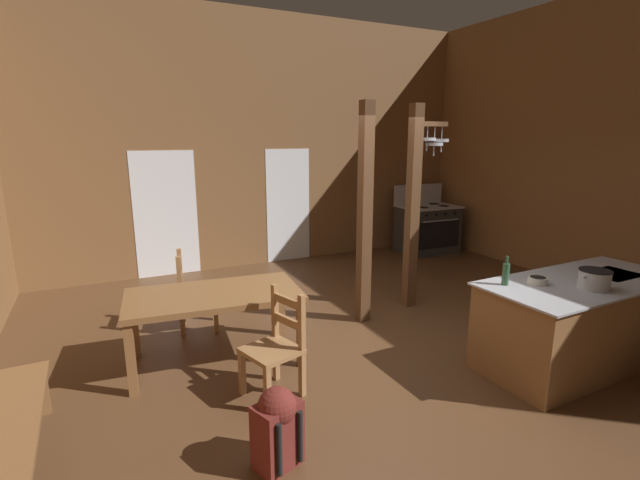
% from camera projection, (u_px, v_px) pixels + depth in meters
% --- Properties ---
extents(ground_plane, '(8.64, 8.64, 0.10)m').
position_uv_depth(ground_plane, '(393.00, 353.00, 4.94)').
color(ground_plane, brown).
extents(wall_back, '(8.64, 0.14, 4.32)m').
position_uv_depth(wall_back, '(265.00, 143.00, 7.93)').
color(wall_back, brown).
rests_on(wall_back, ground_plane).
extents(wall_right, '(0.14, 8.64, 4.32)m').
position_uv_depth(wall_right, '(640.00, 144.00, 6.17)').
color(wall_right, brown).
rests_on(wall_right, ground_plane).
extents(glazed_door_back_left, '(1.00, 0.01, 2.05)m').
position_uv_depth(glazed_door_back_left, '(166.00, 214.00, 7.36)').
color(glazed_door_back_left, white).
rests_on(glazed_door_back_left, ground_plane).
extents(glazed_panel_back_right, '(0.84, 0.01, 2.05)m').
position_uv_depth(glazed_panel_back_right, '(288.00, 206.00, 8.29)').
color(glazed_panel_back_right, white).
rests_on(glazed_panel_back_right, ground_plane).
extents(kitchen_island, '(2.18, 1.00, 0.88)m').
position_uv_depth(kitchen_island, '(578.00, 322.00, 4.55)').
color(kitchen_island, brown).
rests_on(kitchen_island, ground_plane).
extents(stove_range, '(1.17, 0.87, 1.32)m').
position_uv_depth(stove_range, '(427.00, 228.00, 9.01)').
color(stove_range, '#2E2E2E').
rests_on(stove_range, ground_plane).
extents(support_post_with_pot_rack, '(0.58, 0.24, 2.67)m').
position_uv_depth(support_post_with_pot_rack, '(415.00, 199.00, 5.90)').
color(support_post_with_pot_rack, brown).
rests_on(support_post_with_pot_rack, ground_plane).
extents(support_post_center, '(0.14, 0.14, 2.67)m').
position_uv_depth(support_post_center, '(365.00, 216.00, 5.42)').
color(support_post_center, brown).
rests_on(support_post_center, ground_plane).
extents(dining_table, '(1.79, 1.08, 0.74)m').
position_uv_depth(dining_table, '(214.00, 301.00, 4.53)').
color(dining_table, brown).
rests_on(dining_table, ground_plane).
extents(ladderback_chair_near_window, '(0.55, 0.55, 0.95)m').
position_uv_depth(ladderback_chair_near_window, '(276.00, 346.00, 3.99)').
color(ladderback_chair_near_window, '#9E7044').
rests_on(ladderback_chair_near_window, ground_plane).
extents(ladderback_chair_by_post, '(0.51, 0.51, 0.95)m').
position_uv_depth(ladderback_chair_by_post, '(193.00, 292.00, 5.37)').
color(ladderback_chair_by_post, '#9E7044').
rests_on(ladderback_chair_by_post, ground_plane).
extents(bench_along_left_wall, '(0.38, 1.67, 0.44)m').
position_uv_depth(bench_along_left_wall, '(12.00, 438.00, 3.00)').
color(bench_along_left_wall, brown).
rests_on(bench_along_left_wall, ground_plane).
extents(backpack, '(0.38, 0.36, 0.60)m').
position_uv_depth(backpack, '(277.00, 425.00, 3.12)').
color(backpack, maroon).
rests_on(backpack, ground_plane).
extents(stockpot_on_counter, '(0.35, 0.28, 0.18)m').
position_uv_depth(stockpot_on_counter, '(595.00, 279.00, 4.19)').
color(stockpot_on_counter, '#A8AAB2').
rests_on(stockpot_on_counter, kitchen_island).
extents(mixing_bowl_on_counter, '(0.18, 0.18, 0.06)m').
position_uv_depth(mixing_bowl_on_counter, '(538.00, 280.00, 4.34)').
color(mixing_bowl_on_counter, silver).
rests_on(mixing_bowl_on_counter, kitchen_island).
extents(bottle_tall_on_counter, '(0.07, 0.07, 0.28)m').
position_uv_depth(bottle_tall_on_counter, '(506.00, 273.00, 4.29)').
color(bottle_tall_on_counter, '#2D5638').
rests_on(bottle_tall_on_counter, kitchen_island).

